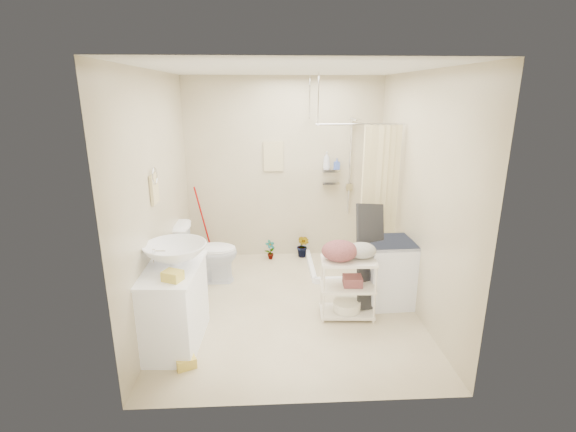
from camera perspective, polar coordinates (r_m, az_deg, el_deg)
name	(u,v)px	position (r m, az deg, el deg)	size (l,w,h in m)	color
floor	(290,305)	(4.96, 0.29, -12.06)	(3.20, 3.20, 0.00)	beige
ceiling	(290,69)	(4.36, 0.34, 19.48)	(2.80, 3.20, 0.04)	silver
wall_back	(284,170)	(6.05, -0.56, 6.32)	(2.80, 0.04, 2.60)	#C4B998
wall_front	(303,251)	(2.96, 2.09, -4.86)	(2.80, 0.04, 2.60)	#C4B998
wall_left	(158,198)	(4.62, -17.29, 2.32)	(0.04, 3.20, 2.60)	#C4B998
wall_right	(418,195)	(4.77, 17.36, 2.74)	(0.04, 3.20, 2.60)	#C4B998
vanity	(174,306)	(4.26, -15.27, -11.77)	(0.51, 0.91, 0.80)	white
sink	(175,254)	(4.12, -15.15, -5.04)	(0.60, 0.60, 0.21)	white
counter_basket	(173,276)	(3.80, -15.50, -7.88)	(0.16, 0.13, 0.09)	gold
floor_basket	(186,360)	(4.07, -13.82, -18.64)	(0.25, 0.19, 0.13)	#E4C648
toilet	(207,252)	(5.49, -11.07, -4.87)	(0.45, 0.78, 0.80)	white
mop	(201,223)	(6.20, -11.76, -0.89)	(0.11, 0.11, 1.10)	#A10503
potted_plant_a	(270,250)	(6.17, -2.45, -4.65)	(0.15, 0.10, 0.29)	#983A23
potted_plant_b	(303,246)	(6.23, 2.06, -4.13)	(0.19, 0.16, 0.35)	#9A5729
hanging_towel	(273,156)	(5.99, -2.00, 8.15)	(0.28, 0.03, 0.42)	beige
towel_ring	(154,187)	(4.39, -17.84, 3.82)	(0.04, 0.22, 0.34)	#D7C483
tp_holder	(168,248)	(4.83, -16.11, -4.20)	(0.08, 0.12, 0.14)	white
shower	(349,195)	(5.67, 8.32, 2.85)	(1.10, 1.10, 2.10)	white
shampoo_bottle_a	(327,160)	(6.01, 5.29, 7.57)	(0.10, 0.10, 0.25)	silver
shampoo_bottle_b	(337,164)	(6.04, 6.69, 7.12)	(0.07, 0.07, 0.15)	#3F5AB4
washing_machine	(388,272)	(5.01, 13.53, -7.43)	(0.52, 0.54, 0.76)	silver
laundry_rack	(348,282)	(4.62, 8.17, -8.98)	(0.58, 0.34, 0.80)	silver
ironing_board	(371,256)	(4.79, 11.22, -5.40)	(0.35, 0.10, 1.23)	black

